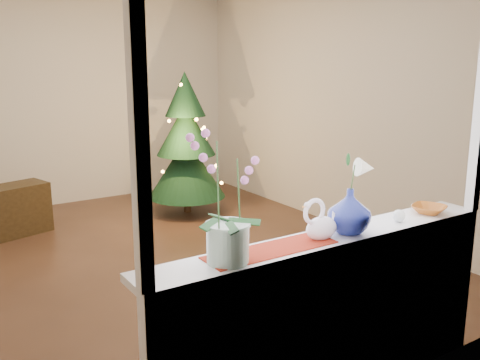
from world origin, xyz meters
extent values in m
plane|color=#372116|center=(0.00, 0.00, 0.00)|extent=(5.00, 5.00, 0.00)
cube|color=beige|center=(0.00, 2.50, 1.35)|extent=(4.50, 0.10, 2.70)
cube|color=beige|center=(0.00, -2.50, 1.35)|extent=(4.50, 0.10, 2.70)
cube|color=beige|center=(2.25, 0.00, 1.35)|extent=(0.10, 5.00, 2.70)
cube|color=white|center=(0.00, -2.46, 0.44)|extent=(2.20, 0.08, 0.88)
cube|color=white|center=(0.00, -2.37, 0.90)|extent=(2.20, 0.26, 0.04)
cube|color=maroon|center=(-0.38, -2.37, 0.92)|extent=(0.70, 0.20, 0.01)
imported|color=navy|center=(0.13, -2.38, 1.06)|extent=(0.33, 0.33, 0.28)
sphere|color=white|center=(0.50, -2.40, 0.96)|extent=(0.08, 0.08, 0.07)
imported|color=#A2551A|center=(0.79, -2.38, 0.94)|extent=(0.22, 0.22, 0.04)
cube|color=black|center=(-0.89, 1.51, 0.27)|extent=(0.78, 0.54, 0.54)
camera|label=1|loc=(-1.86, -4.34, 1.83)|focal=40.00mm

